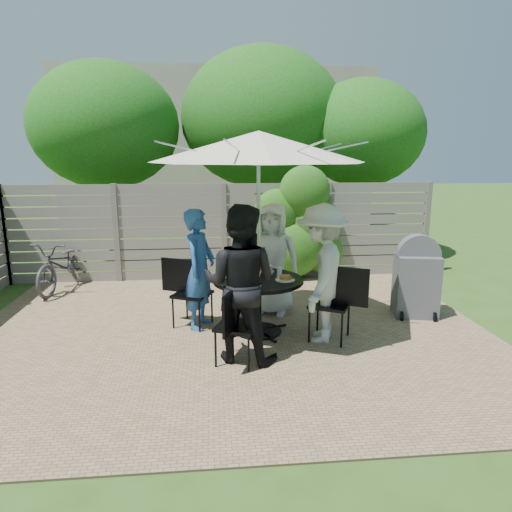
{
  "coord_description": "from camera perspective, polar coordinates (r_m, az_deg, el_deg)",
  "views": [
    {
      "loc": [
        -0.22,
        -5.57,
        2.39
      ],
      "look_at": [
        0.36,
        0.41,
        1.03
      ],
      "focal_mm": 32.0,
      "sensor_mm": 36.0,
      "label": 1
    }
  ],
  "objects": [
    {
      "name": "person_front",
      "position": [
        5.23,
        -2.0,
        -3.55
      ],
      "size": [
        1.08,
        0.97,
        1.84
      ],
      "primitive_type": "imported",
      "rotation": [
        0.0,
        0.0,
        2.78
      ],
      "color": "black",
      "rests_on": "ground"
    },
    {
      "name": "bbq_grill",
      "position": [
        7.13,
        19.4,
        -2.81
      ],
      "size": [
        0.68,
        0.57,
        1.24
      ],
      "rotation": [
        0.0,
        0.0,
        -0.18
      ],
      "color": "#4E4F53",
      "rests_on": "ground"
    },
    {
      "name": "chair_left",
      "position": [
        6.48,
        -8.04,
        -6.28
      ],
      "size": [
        0.73,
        0.62,
        0.96
      ],
      "rotation": [
        0.0,
        0.0,
        5.85
      ],
      "color": "black",
      "rests_on": "ground"
    },
    {
      "name": "plate_left",
      "position": [
        6.13,
        -2.96,
        -2.35
      ],
      "size": [
        0.26,
        0.26,
        0.06
      ],
      "color": "white",
      "rests_on": "patio_table"
    },
    {
      "name": "chair_front",
      "position": [
        5.32,
        -2.39,
        -10.58
      ],
      "size": [
        0.59,
        0.72,
        0.94
      ],
      "rotation": [
        0.0,
        0.0,
        1.19
      ],
      "color": "black",
      "rests_on": "ground"
    },
    {
      "name": "coffee_cup",
      "position": [
        6.2,
        1.71,
        -1.81
      ],
      "size": [
        0.08,
        0.08,
        0.12
      ],
      "primitive_type": "cylinder",
      "color": "#C6B293",
      "rests_on": "patio_table"
    },
    {
      "name": "person_back",
      "position": [
        6.8,
        2.07,
        -0.43
      ],
      "size": [
        0.96,
        0.79,
        1.68
      ],
      "primitive_type": "imported",
      "rotation": [
        0.0,
        0.0,
        5.93
      ],
      "color": "silver",
      "rests_on": "ground"
    },
    {
      "name": "patio_table",
      "position": [
        6.1,
        0.3,
        -4.91
      ],
      "size": [
        1.51,
        1.51,
        0.77
      ],
      "rotation": [
        0.0,
        0.0,
        -0.36
      ],
      "color": "black",
      "rests_on": "ground"
    },
    {
      "name": "chair_back",
      "position": [
        7.08,
        2.29,
        -4.7
      ],
      "size": [
        0.57,
        0.68,
        0.89
      ],
      "rotation": [
        0.0,
        0.0,
        4.26
      ],
      "color": "black",
      "rests_on": "ground"
    },
    {
      "name": "bicycle",
      "position": [
        8.81,
        -22.91,
        -0.97
      ],
      "size": [
        0.91,
        1.81,
        0.91
      ],
      "primitive_type": "imported",
      "rotation": [
        0.0,
        0.0,
        -0.19
      ],
      "color": "#333338",
      "rests_on": "ground"
    },
    {
      "name": "person_left",
      "position": [
        6.27,
        -7.05,
        -1.7
      ],
      "size": [
        0.59,
        0.71,
        1.67
      ],
      "primitive_type": "imported",
      "rotation": [
        0.0,
        0.0,
        7.5
      ],
      "color": "#24539D",
      "rests_on": "ground"
    },
    {
      "name": "plate_front",
      "position": [
        5.7,
        -0.62,
        -3.5
      ],
      "size": [
        0.26,
        0.26,
        0.06
      ],
      "color": "white",
      "rests_on": "patio_table"
    },
    {
      "name": "plate_back",
      "position": [
        6.37,
        1.12,
        -1.75
      ],
      "size": [
        0.26,
        0.26,
        0.06
      ],
      "color": "white",
      "rests_on": "patio_table"
    },
    {
      "name": "glass_back",
      "position": [
        6.29,
        -0.02,
        -1.51
      ],
      "size": [
        0.07,
        0.07,
        0.14
      ],
      "primitive_type": "cylinder",
      "color": "silver",
      "rests_on": "patio_table"
    },
    {
      "name": "person_right",
      "position": [
        5.86,
        8.19,
        -2.19
      ],
      "size": [
        1.02,
        1.31,
        1.78
      ],
      "primitive_type": "imported",
      "rotation": [
        0.0,
        0.0,
        4.36
      ],
      "color": "beige",
      "rests_on": "ground"
    },
    {
      "name": "backyard_envelope",
      "position": [
        15.87,
        -4.54,
        13.47
      ],
      "size": [
        60.0,
        60.0,
        5.0
      ],
      "color": "#325019",
      "rests_on": "ground"
    },
    {
      "name": "glass_front",
      "position": [
        5.75,
        0.66,
        -2.87
      ],
      "size": [
        0.07,
        0.07,
        0.14
      ],
      "primitive_type": "cylinder",
      "color": "silver",
      "rests_on": "patio_table"
    },
    {
      "name": "chair_right",
      "position": [
        6.02,
        9.31,
        -7.72
      ],
      "size": [
        0.76,
        0.65,
        1.0
      ],
      "rotation": [
        0.0,
        0.0,
        2.65
      ],
      "color": "black",
      "rests_on": "ground"
    },
    {
      "name": "glass_right",
      "position": [
        6.06,
        2.93,
        -2.08
      ],
      "size": [
        0.07,
        0.07,
        0.14
      ],
      "primitive_type": "cylinder",
      "color": "silver",
      "rests_on": "patio_table"
    },
    {
      "name": "umbrella",
      "position": [
        5.82,
        0.32,
        13.49
      ],
      "size": [
        3.53,
        3.53,
        2.66
      ],
      "rotation": [
        0.0,
        0.0,
        -0.36
      ],
      "color": "silver",
      "rests_on": "ground"
    },
    {
      "name": "syrup_jug",
      "position": [
        6.08,
        -0.13,
        -1.92
      ],
      "size": [
        0.09,
        0.09,
        0.16
      ],
      "primitive_type": "cylinder",
      "color": "#59280C",
      "rests_on": "patio_table"
    },
    {
      "name": "plate_right",
      "position": [
        5.95,
        3.66,
        -2.81
      ],
      "size": [
        0.26,
        0.26,
        0.06
      ],
      "color": "white",
      "rests_on": "patio_table"
    }
  ]
}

